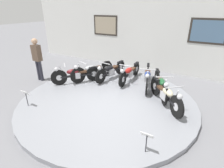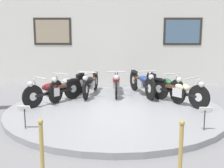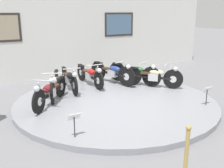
# 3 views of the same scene
# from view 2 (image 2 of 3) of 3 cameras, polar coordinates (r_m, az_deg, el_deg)

# --- Properties ---
(ground_plane) EXTENTS (60.00, 60.00, 0.00)m
(ground_plane) POSITION_cam_2_polar(r_m,az_deg,el_deg) (8.17, 0.61, -5.42)
(ground_plane) COLOR slate
(display_platform) EXTENTS (5.63, 5.63, 0.13)m
(display_platform) POSITION_cam_2_polar(r_m,az_deg,el_deg) (8.15, 0.61, -4.97)
(display_platform) COLOR gray
(display_platform) RESTS_ON ground_plane
(back_wall) EXTENTS (14.00, 0.22, 3.65)m
(back_wall) POSITION_cam_2_polar(r_m,az_deg,el_deg) (11.76, 0.96, 8.72)
(back_wall) COLOR silver
(back_wall) RESTS_ON ground_plane
(motorcycle_maroon) EXTENTS (1.35, 1.49, 0.78)m
(motorcycle_maroon) POSITION_cam_2_polar(r_m,az_deg,el_deg) (8.72, -10.83, -1.12)
(motorcycle_maroon) COLOR black
(motorcycle_maroon) RESTS_ON display_platform
(motorcycle_silver) EXTENTS (0.83, 1.86, 0.80)m
(motorcycle_silver) POSITION_cam_2_polar(r_m,az_deg,el_deg) (9.26, -8.04, -0.21)
(motorcycle_silver) COLOR black
(motorcycle_silver) RESTS_ON display_platform
(motorcycle_black) EXTENTS (0.54, 1.95, 0.78)m
(motorcycle_black) POSITION_cam_2_polar(r_m,az_deg,el_deg) (9.60, -3.94, 0.19)
(motorcycle_black) COLOR black
(motorcycle_black) RESTS_ON display_platform
(motorcycle_red) EXTENTS (0.54, 1.95, 0.78)m
(motorcycle_red) POSITION_cam_2_polar(r_m,az_deg,el_deg) (9.72, 0.79, 0.33)
(motorcycle_red) COLOR black
(motorcycle_red) RESTS_ON display_platform
(motorcycle_blue) EXTENTS (0.72, 1.95, 0.82)m
(motorcycle_blue) POSITION_cam_2_polar(r_m,az_deg,el_deg) (9.58, 5.53, 0.32)
(motorcycle_blue) COLOR black
(motorcycle_blue) RESTS_ON display_platform
(motorcycle_green) EXTENTS (0.93, 1.85, 0.81)m
(motorcycle_green) POSITION_cam_2_polar(r_m,az_deg,el_deg) (9.22, 9.56, -0.23)
(motorcycle_green) COLOR black
(motorcycle_green) RESTS_ON display_platform
(motorcycle_cream) EXTENTS (1.35, 1.53, 0.79)m
(motorcycle_cream) POSITION_cam_2_polar(r_m,az_deg,el_deg) (8.67, 12.23, -1.18)
(motorcycle_cream) COLOR black
(motorcycle_cream) RESTS_ON display_platform
(info_placard_front_left) EXTENTS (0.26, 0.11, 0.51)m
(info_placard_front_left) POSITION_cam_2_polar(r_m,az_deg,el_deg) (6.80, -15.70, -4.90)
(info_placard_front_left) COLOR #333338
(info_placard_front_left) RESTS_ON display_platform
(info_placard_front_centre) EXTENTS (0.26, 0.11, 0.51)m
(info_placard_front_centre) POSITION_cam_2_polar(r_m,az_deg,el_deg) (6.73, 16.63, -5.13)
(info_placard_front_centre) COLOR #333338
(info_placard_front_centre) RESTS_ON display_platform
(stanchion_post_left_of_entry) EXTENTS (0.28, 0.28, 1.02)m
(stanchion_post_left_of_entry) POSITION_cam_2_polar(r_m,az_deg,el_deg) (4.72, -12.59, -14.15)
(stanchion_post_left_of_entry) COLOR tan
(stanchion_post_left_of_entry) RESTS_ON ground_plane
(stanchion_post_right_of_entry) EXTENTS (0.28, 0.28, 1.02)m
(stanchion_post_right_of_entry) POSITION_cam_2_polar(r_m,az_deg,el_deg) (4.66, 12.33, -14.45)
(stanchion_post_right_of_entry) COLOR tan
(stanchion_post_right_of_entry) RESTS_ON ground_plane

